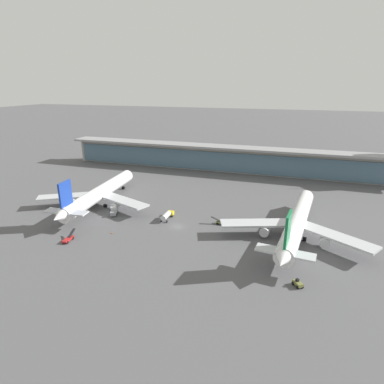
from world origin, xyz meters
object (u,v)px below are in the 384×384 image
(airliner_left_stand, at_px, (99,193))
(airliner_centre_stand, at_px, (297,223))
(safety_cone_alpha, at_px, (112,233))
(service_truck_by_tail_grey, at_px, (114,210))
(service_truck_on_taxiway_olive, at_px, (298,283))
(service_truck_mid_apron_olive, at_px, (222,222))
(service_truck_under_wing_red, at_px, (68,239))
(service_truck_near_nose_yellow, at_px, (167,215))

(airliner_left_stand, distance_m, airliner_centre_stand, 80.50)
(airliner_centre_stand, xyz_separation_m, safety_cone_alpha, (-60.75, -17.08, -5.12))
(safety_cone_alpha, bearing_deg, service_truck_by_tail_grey, 118.50)
(service_truck_on_taxiway_olive, xyz_separation_m, safety_cone_alpha, (-62.16, 12.22, -0.56))
(service_truck_mid_apron_olive, bearing_deg, safety_cone_alpha, -150.36)
(airliner_centre_stand, distance_m, service_truck_under_wing_red, 76.33)
(service_truck_near_nose_yellow, distance_m, service_truck_under_wing_red, 36.27)
(airliner_centre_stand, distance_m, service_truck_near_nose_yellow, 47.40)
(airliner_centre_stand, relative_size, service_truck_on_taxiway_olive, 19.59)
(service_truck_by_tail_grey, relative_size, service_truck_on_taxiway_olive, 2.29)
(service_truck_under_wing_red, distance_m, safety_cone_alpha, 14.26)
(airliner_left_stand, relative_size, airliner_centre_stand, 1.00)
(service_truck_mid_apron_olive, relative_size, service_truck_on_taxiway_olive, 2.07)
(service_truck_near_nose_yellow, relative_size, service_truck_under_wing_red, 1.25)
(service_truck_near_nose_yellow, height_order, service_truck_on_taxiway_olive, service_truck_near_nose_yellow)
(airliner_centre_stand, height_order, service_truck_under_wing_red, airliner_centre_stand)
(airliner_left_stand, relative_size, safety_cone_alpha, 92.73)
(airliner_centre_stand, height_order, service_truck_mid_apron_olive, airliner_centre_stand)
(service_truck_under_wing_red, xyz_separation_m, safety_cone_alpha, (10.66, 9.45, -0.49))
(safety_cone_alpha, bearing_deg, service_truck_on_taxiway_olive, -11.12)
(airliner_centre_stand, bearing_deg, service_truck_by_tail_grey, -179.54)
(airliner_left_stand, bearing_deg, service_truck_under_wing_red, -74.61)
(airliner_centre_stand, height_order, service_truck_near_nose_yellow, airliner_centre_stand)
(service_truck_mid_apron_olive, xyz_separation_m, service_truck_by_tail_grey, (-43.61, -3.20, 0.88))
(safety_cone_alpha, bearing_deg, airliner_centre_stand, 15.70)
(service_truck_near_nose_yellow, height_order, service_truck_mid_apron_olive, service_truck_near_nose_yellow)
(service_truck_under_wing_red, distance_m, service_truck_by_tail_grey, 26.04)
(service_truck_near_nose_yellow, xyz_separation_m, service_truck_on_taxiway_olive, (48.66, -29.80, -0.83))
(airliner_left_stand, height_order, service_truck_under_wing_red, airliner_left_stand)
(service_truck_by_tail_grey, bearing_deg, airliner_left_stand, 149.26)
(airliner_left_stand, relative_size, service_truck_under_wing_red, 9.38)
(service_truck_on_taxiway_olive, bearing_deg, service_truck_by_tail_grey, 158.00)
(service_truck_under_wing_red, bearing_deg, safety_cone_alpha, 41.55)
(safety_cone_alpha, bearing_deg, service_truck_near_nose_yellow, 52.46)
(service_truck_near_nose_yellow, bearing_deg, service_truck_on_taxiway_olive, -31.48)
(airliner_left_stand, xyz_separation_m, service_truck_near_nose_yellow, (33.05, -5.23, -3.73))
(airliner_centre_stand, xyz_separation_m, service_truck_near_nose_yellow, (-47.25, 0.49, -3.73))
(service_truck_under_wing_red, bearing_deg, service_truck_near_nose_yellow, 48.20)
(service_truck_under_wing_red, relative_size, service_truck_on_taxiway_olive, 2.09)
(airliner_centre_stand, bearing_deg, service_truck_on_taxiway_olive, -87.26)
(service_truck_on_taxiway_olive, bearing_deg, service_truck_near_nose_yellow, 148.52)
(service_truck_near_nose_yellow, xyz_separation_m, service_truck_under_wing_red, (-24.17, -27.03, -0.90))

